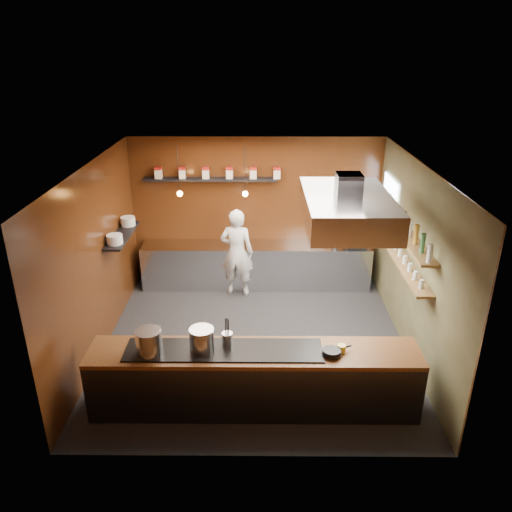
{
  "coord_description": "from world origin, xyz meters",
  "views": [
    {
      "loc": [
        0.07,
        -7.14,
        4.67
      ],
      "look_at": [
        0.01,
        0.4,
        1.42
      ],
      "focal_mm": 35.0,
      "sensor_mm": 36.0,
      "label": 1
    }
  ],
  "objects_px": {
    "extractor_hood": "(347,208)",
    "espresso_machine": "(356,236)",
    "stockpot_large": "(149,342)",
    "stockpot_small": "(202,339)",
    "chef": "(237,253)"
  },
  "relations": [
    {
      "from": "extractor_hood",
      "to": "espresso_machine",
      "type": "bearing_deg",
      "value": 74.89
    },
    {
      "from": "chef",
      "to": "stockpot_small",
      "type": "bearing_deg",
      "value": 93.11
    },
    {
      "from": "espresso_machine",
      "to": "stockpot_small",
      "type": "bearing_deg",
      "value": -128.9
    },
    {
      "from": "stockpot_large",
      "to": "stockpot_small",
      "type": "height_order",
      "value": "stockpot_large"
    },
    {
      "from": "stockpot_large",
      "to": "espresso_machine",
      "type": "distance_m",
      "value": 5.13
    },
    {
      "from": "stockpot_small",
      "to": "chef",
      "type": "distance_m",
      "value": 3.42
    },
    {
      "from": "espresso_machine",
      "to": "chef",
      "type": "distance_m",
      "value": 2.42
    },
    {
      "from": "stockpot_large",
      "to": "espresso_machine",
      "type": "relative_size",
      "value": 0.89
    },
    {
      "from": "stockpot_large",
      "to": "espresso_machine",
      "type": "xyz_separation_m",
      "value": [
        3.36,
        3.88,
        -0.01
      ]
    },
    {
      "from": "extractor_hood",
      "to": "espresso_machine",
      "type": "height_order",
      "value": "extractor_hood"
    },
    {
      "from": "stockpot_large",
      "to": "chef",
      "type": "height_order",
      "value": "chef"
    },
    {
      "from": "stockpot_large",
      "to": "extractor_hood",
      "type": "bearing_deg",
      "value": 25.83
    },
    {
      "from": "stockpot_large",
      "to": "chef",
      "type": "relative_size",
      "value": 0.2
    },
    {
      "from": "espresso_machine",
      "to": "chef",
      "type": "height_order",
      "value": "chef"
    },
    {
      "from": "stockpot_large",
      "to": "chef",
      "type": "distance_m",
      "value": 3.63
    }
  ]
}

